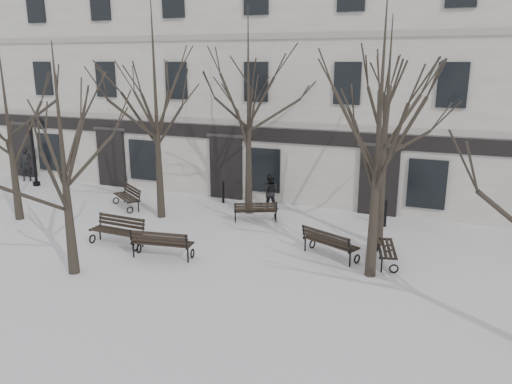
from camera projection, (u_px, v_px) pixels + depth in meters
The scene contains 19 objects.
ground at pixel (220, 273), 15.21m from camera, with size 100.00×100.00×0.00m, color silver.
building at pixel (329, 76), 25.43m from camera, with size 40.40×10.20×11.40m.
tree_0 at pixel (6, 109), 19.33m from camera, with size 5.00×5.00×7.14m.
tree_1 at pixel (61, 134), 14.18m from camera, with size 4.78×4.78×6.83m.
tree_2 at pixel (381, 106), 13.79m from camera, with size 5.68×5.68×8.12m.
tree_4 at pixel (155, 81), 19.33m from camera, with size 6.19×6.19×8.84m.
tree_5 at pixel (248, 88), 19.96m from camera, with size 5.86×5.86×8.37m.
tree_6 at pixel (387, 107), 16.40m from camera, with size 5.41×5.41×7.72m.
bench_0 at pixel (118, 230), 17.49m from camera, with size 2.02×0.81×1.00m.
bench_1 at pixel (162, 243), 16.23m from camera, with size 2.09×1.02×1.01m.
bench_2 at pixel (329, 242), 16.31m from camera, with size 2.03×1.42×0.98m.
bench_3 at pixel (128, 196), 21.94m from camera, with size 1.93×1.62×0.96m.
bench_4 at pixel (256, 210), 20.01m from camera, with size 1.80×1.28×0.87m.
bench_5 at pixel (384, 247), 15.98m from camera, with size 1.05×1.93×0.93m.
lamp_post at pixel (36, 147), 25.32m from camera, with size 1.12×0.41×3.57m.
bollard_a at pixel (223, 191), 22.66m from camera, with size 0.13×0.13×1.03m.
bollard_b at pixel (385, 212), 19.38m from camera, with size 0.14×0.14×1.08m.
pedestrian_a at pixel (28, 181), 26.99m from camera, with size 0.67×0.44×1.85m, color black.
pedestrian_b at pixel (270, 210), 21.75m from camera, with size 0.78×0.61×1.61m, color black.
Camera 1 is at (6.30, -12.64, 6.28)m, focal length 35.00 mm.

